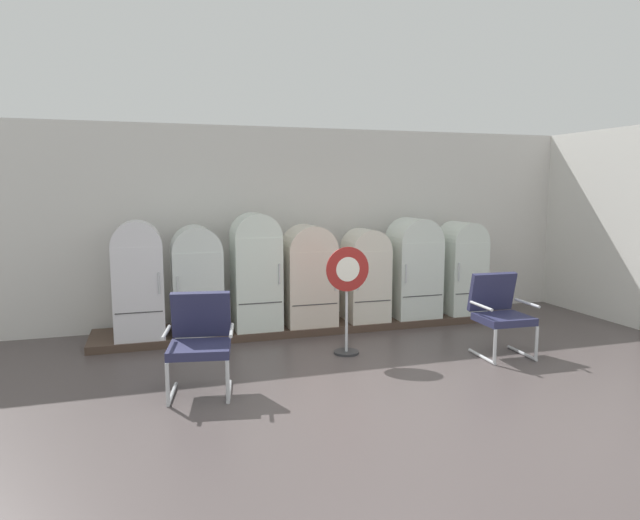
{
  "coord_description": "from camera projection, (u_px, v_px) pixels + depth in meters",
  "views": [
    {
      "loc": [
        -2.24,
        -4.65,
        2.1
      ],
      "look_at": [
        0.05,
        2.75,
        1.06
      ],
      "focal_mm": 30.74,
      "sensor_mm": 36.0,
      "label": 1
    }
  ],
  "objects": [
    {
      "name": "ground",
      "position": [
        399.0,
        406.0,
        5.34
      ],
      "size": [
        12.0,
        10.0,
        0.05
      ],
      "primitive_type": "cube",
      "color": "#4C4343"
    },
    {
      "name": "back_wall",
      "position": [
        300.0,
        224.0,
        8.6
      ],
      "size": [
        11.76,
        0.12,
        3.0
      ],
      "color": "silver",
      "rests_on": "ground"
    },
    {
      "name": "side_wall_right",
      "position": [
        597.0,
        225.0,
        8.84
      ],
      "size": [
        0.16,
        2.2,
        3.0
      ],
      "color": "silver",
      "rests_on": "ground"
    },
    {
      "name": "display_plinth",
      "position": [
        312.0,
        325.0,
        8.19
      ],
      "size": [
        6.2,
        0.95,
        0.1
      ],
      "primitive_type": "cube",
      "color": "#47352B",
      "rests_on": "ground"
    },
    {
      "name": "refrigerator_0",
      "position": [
        138.0,
        276.0,
        7.23
      ],
      "size": [
        0.64,
        0.61,
        1.56
      ],
      "color": "white",
      "rests_on": "display_plinth"
    },
    {
      "name": "refrigerator_1",
      "position": [
        197.0,
        276.0,
        7.51
      ],
      "size": [
        0.66,
        0.72,
        1.47
      ],
      "color": "silver",
      "rests_on": "display_plinth"
    },
    {
      "name": "refrigerator_2",
      "position": [
        256.0,
        267.0,
        7.7
      ],
      "size": [
        0.65,
        0.63,
        1.64
      ],
      "color": "silver",
      "rests_on": "display_plinth"
    },
    {
      "name": "refrigerator_3",
      "position": [
        309.0,
        273.0,
        7.95
      ],
      "size": [
        0.72,
        0.65,
        1.45
      ],
      "color": "beige",
      "rests_on": "display_plinth"
    },
    {
      "name": "refrigerator_4",
      "position": [
        365.0,
        272.0,
        8.2
      ],
      "size": [
        0.61,
        0.63,
        1.38
      ],
      "color": "silver",
      "rests_on": "display_plinth"
    },
    {
      "name": "refrigerator_5",
      "position": [
        414.0,
        265.0,
        8.44
      ],
      "size": [
        0.7,
        0.67,
        1.52
      ],
      "color": "silver",
      "rests_on": "display_plinth"
    },
    {
      "name": "refrigerator_6",
      "position": [
        461.0,
        265.0,
        8.69
      ],
      "size": [
        0.61,
        0.65,
        1.45
      ],
      "color": "silver",
      "rests_on": "display_plinth"
    },
    {
      "name": "armchair_left",
      "position": [
        200.0,
        337.0,
        5.6
      ],
      "size": [
        0.75,
        0.75,
        1.02
      ],
      "color": "silver",
      "rests_on": "ground"
    },
    {
      "name": "armchair_right",
      "position": [
        499.0,
        310.0,
        6.85
      ],
      "size": [
        0.7,
        0.68,
        1.02
      ],
      "color": "silver",
      "rests_on": "ground"
    },
    {
      "name": "sign_stand",
      "position": [
        347.0,
        298.0,
        6.84
      ],
      "size": [
        0.56,
        0.32,
        1.37
      ],
      "color": "#2D2D30",
      "rests_on": "ground"
    }
  ]
}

